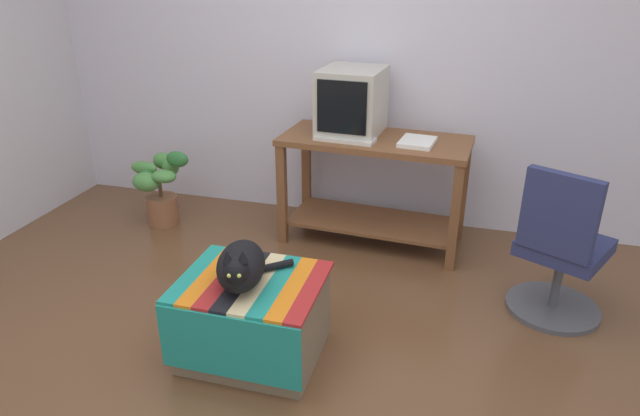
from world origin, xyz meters
name	(u,v)px	position (x,y,z in m)	size (l,w,h in m)	color
ground_plane	(261,380)	(0.00, 0.00, 0.00)	(14.00, 14.00, 0.00)	brown
back_wall	(357,45)	(0.00, 2.05, 1.30)	(8.00, 0.10, 2.60)	silver
desk	(374,173)	(0.23, 1.60, 0.51)	(1.29, 0.64, 0.76)	brown
tv_monitor	(352,102)	(0.05, 1.68, 0.98)	(0.43, 0.50, 0.44)	#BCB7A8
keyboard	(345,139)	(0.05, 1.49, 0.77)	(0.40, 0.15, 0.02)	beige
book	(417,142)	(0.52, 1.54, 0.78)	(0.21, 0.26, 0.03)	white
ottoman_with_blanket	(252,318)	(-0.11, 0.18, 0.22)	(0.69, 0.58, 0.43)	#7A664C
cat	(241,266)	(-0.13, 0.13, 0.54)	(0.35, 0.45, 0.26)	black
potted_plant	(160,188)	(-1.35, 1.44, 0.29)	(0.49, 0.38, 0.58)	brown
office_chair	(559,254)	(1.38, 0.96, 0.39)	(0.57, 0.57, 0.89)	#4C4C51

